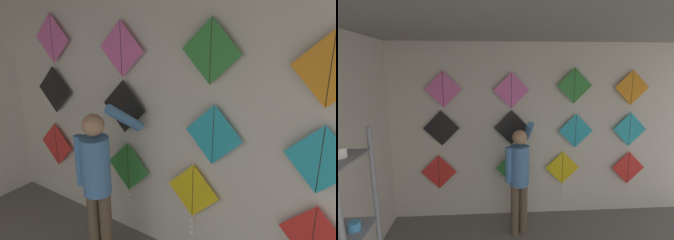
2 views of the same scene
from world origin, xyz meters
The scene contains 15 objects.
back_panel centered at (0.00, 4.12, 1.40)m, with size 5.47×0.06×2.80m, color beige.
ceiling_slab centered at (0.00, 2.04, 2.82)m, with size 5.47×4.89×0.04m, color gray.
shopkeeper centered at (-0.38, 3.55, 0.94)m, with size 0.41×0.63×1.66m.
kite_0 centered at (-1.60, 4.03, 0.79)m, with size 0.55×0.01×0.55m.
kite_1 centered at (-0.42, 4.03, 0.80)m, with size 0.55×0.04×0.69m.
kite_2 centered at (0.39, 4.03, 0.77)m, with size 0.55×0.04×0.76m.
kite_3 centered at (1.50, 4.03, 0.78)m, with size 0.55×0.01×0.55m.
kite_4 centered at (-1.53, 4.03, 1.50)m, with size 0.55×0.01×0.55m.
kite_5 centered at (-0.45, 4.03, 1.49)m, with size 0.55×0.01×0.55m.
kite_6 centered at (0.58, 4.03, 1.42)m, with size 0.55×0.01×0.55m.
kite_7 centered at (1.47, 4.03, 1.43)m, with size 0.55×0.01×0.55m.
kite_8 centered at (-1.48, 4.03, 2.09)m, with size 0.55×0.01×0.55m.
kite_9 centered at (-0.45, 4.03, 2.07)m, with size 0.55×0.01×0.55m.
kite_10 centered at (0.53, 4.03, 2.14)m, with size 0.55×0.01×0.55m.
kite_11 centered at (1.45, 4.03, 2.11)m, with size 0.55×0.01×0.55m.
Camera 2 is at (-0.81, 0.04, 2.37)m, focal length 28.00 mm.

